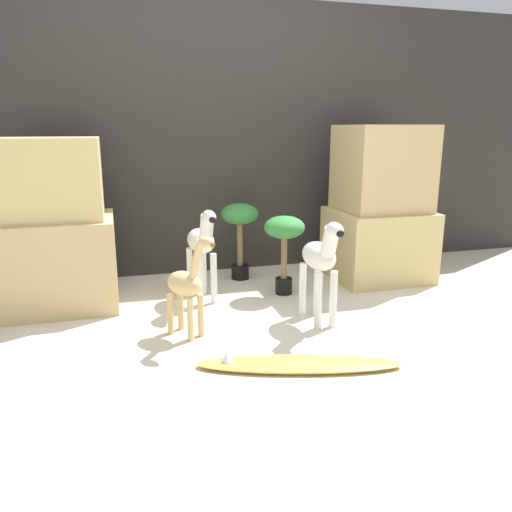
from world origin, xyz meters
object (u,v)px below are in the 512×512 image
(giraffe_figurine, at_px, (187,286))
(zebra_right, at_px, (321,260))
(potted_palm_back, at_px, (240,223))
(surfboard, at_px, (298,364))
(potted_palm_front, at_px, (284,235))
(zebra_left, at_px, (202,245))

(giraffe_figurine, bearing_deg, zebra_right, -1.88)
(zebra_right, height_order, potted_palm_back, zebra_right)
(giraffe_figurine, height_order, surfboard, giraffe_figurine)
(zebra_right, height_order, potted_palm_front, zebra_right)
(zebra_right, bearing_deg, surfboard, -122.45)
(zebra_left, relative_size, potted_palm_back, 1.09)
(giraffe_figurine, distance_m, surfboard, 0.80)
(zebra_right, relative_size, giraffe_figurine, 1.09)
(potted_palm_back, bearing_deg, potted_palm_front, -64.35)
(zebra_left, bearing_deg, surfboard, -76.06)
(giraffe_figurine, relative_size, potted_palm_front, 1.07)
(potted_palm_front, bearing_deg, zebra_right, -87.31)
(potted_palm_front, relative_size, potted_palm_back, 0.94)
(giraffe_figurine, xyz_separation_m, potted_palm_back, (0.58, 1.04, 0.15))
(zebra_left, relative_size, surfboard, 0.63)
(zebra_left, bearing_deg, giraffe_figurine, -108.29)
(potted_palm_back, distance_m, surfboard, 1.67)
(surfboard, bearing_deg, zebra_right, 57.55)
(giraffe_figurine, height_order, potted_palm_front, giraffe_figurine)
(giraffe_figurine, bearing_deg, surfboard, -49.44)
(potted_palm_front, bearing_deg, giraffe_figurine, -143.89)
(surfboard, bearing_deg, potted_palm_front, 74.71)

